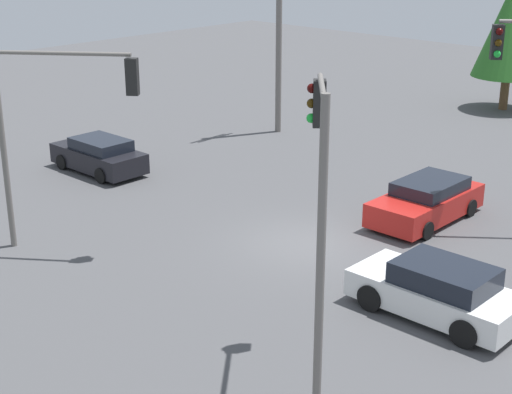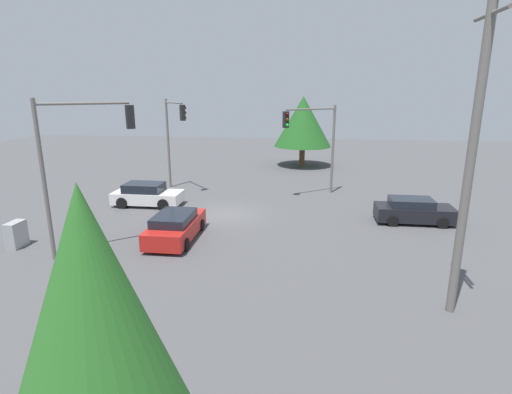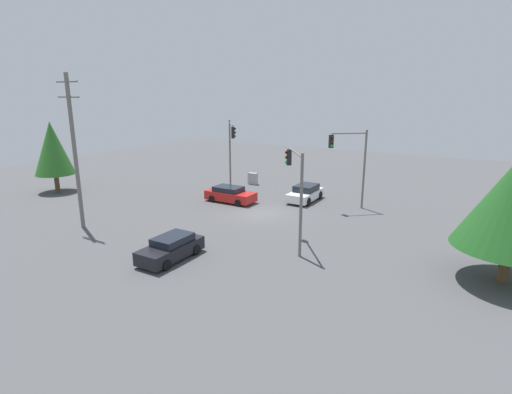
{
  "view_description": "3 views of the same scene",
  "coord_description": "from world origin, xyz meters",
  "px_view_note": "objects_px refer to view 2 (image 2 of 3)",
  "views": [
    {
      "loc": [
        -17.58,
        -14.3,
        9.63
      ],
      "look_at": [
        -0.66,
        1.49,
        1.36
      ],
      "focal_mm": 55.0,
      "sensor_mm": 36.0,
      "label": 1
    },
    {
      "loc": [
        22.46,
        4.71,
        7.2
      ],
      "look_at": [
        -0.39,
        1.77,
        1.05
      ],
      "focal_mm": 28.0,
      "sensor_mm": 36.0,
      "label": 2
    },
    {
      "loc": [
        -15.47,
        27.1,
        9.53
      ],
      "look_at": [
        -0.57,
        2.05,
        1.93
      ],
      "focal_mm": 28.0,
      "sensor_mm": 36.0,
      "label": 3
    }
  ],
  "objects_px": {
    "sedan_red": "(176,226)",
    "sedan_white": "(147,195)",
    "traffic_signal_cross": "(174,130)",
    "traffic_signal_aux": "(315,134)",
    "traffic_signal_main": "(78,150)",
    "sedan_dark": "(413,211)",
    "electrical_cabinet": "(16,234)"
  },
  "relations": [
    {
      "from": "sedan_red",
      "to": "sedan_dark",
      "type": "relative_size",
      "value": 1.08
    },
    {
      "from": "sedan_dark",
      "to": "traffic_signal_aux",
      "type": "height_order",
      "value": "traffic_signal_aux"
    },
    {
      "from": "sedan_red",
      "to": "sedan_white",
      "type": "bearing_deg",
      "value": 123.73
    },
    {
      "from": "sedan_dark",
      "to": "electrical_cabinet",
      "type": "height_order",
      "value": "sedan_dark"
    },
    {
      "from": "sedan_red",
      "to": "traffic_signal_main",
      "type": "relative_size",
      "value": 0.65
    },
    {
      "from": "traffic_signal_aux",
      "to": "electrical_cabinet",
      "type": "relative_size",
      "value": 5.03
    },
    {
      "from": "traffic_signal_cross",
      "to": "electrical_cabinet",
      "type": "xyz_separation_m",
      "value": [
        11.88,
        -3.91,
        -3.86
      ]
    },
    {
      "from": "traffic_signal_cross",
      "to": "traffic_signal_aux",
      "type": "height_order",
      "value": "traffic_signal_cross"
    },
    {
      "from": "traffic_signal_main",
      "to": "traffic_signal_aux",
      "type": "bearing_deg",
      "value": 9.9
    },
    {
      "from": "sedan_white",
      "to": "traffic_signal_cross",
      "type": "distance_m",
      "value": 5.71
    },
    {
      "from": "sedan_red",
      "to": "traffic_signal_cross",
      "type": "bearing_deg",
      "value": 108.09
    },
    {
      "from": "electrical_cabinet",
      "to": "sedan_dark",
      "type": "bearing_deg",
      "value": 107.6
    },
    {
      "from": "sedan_red",
      "to": "traffic_signal_main",
      "type": "xyz_separation_m",
      "value": [
        2.13,
        -3.41,
        4.05
      ]
    },
    {
      "from": "traffic_signal_main",
      "to": "traffic_signal_aux",
      "type": "xyz_separation_m",
      "value": [
        -11.77,
        10.28,
        -0.41
      ]
    },
    {
      "from": "sedan_red",
      "to": "electrical_cabinet",
      "type": "relative_size",
      "value": 3.64
    },
    {
      "from": "sedan_dark",
      "to": "traffic_signal_aux",
      "type": "xyz_separation_m",
      "value": [
        -5.37,
        -5.55,
        3.64
      ]
    },
    {
      "from": "sedan_red",
      "to": "traffic_signal_aux",
      "type": "bearing_deg",
      "value": 54.53
    },
    {
      "from": "traffic_signal_main",
      "to": "electrical_cabinet",
      "type": "bearing_deg",
      "value": 138.19
    },
    {
      "from": "sedan_white",
      "to": "traffic_signal_cross",
      "type": "height_order",
      "value": "traffic_signal_cross"
    },
    {
      "from": "sedan_dark",
      "to": "electrical_cabinet",
      "type": "distance_m",
      "value": 20.53
    },
    {
      "from": "sedan_dark",
      "to": "electrical_cabinet",
      "type": "relative_size",
      "value": 3.38
    },
    {
      "from": "traffic_signal_cross",
      "to": "sedan_dark",
      "type": "bearing_deg",
      "value": 29.67
    },
    {
      "from": "traffic_signal_main",
      "to": "traffic_signal_aux",
      "type": "distance_m",
      "value": 15.63
    },
    {
      "from": "sedan_red",
      "to": "traffic_signal_aux",
      "type": "distance_m",
      "value": 12.38
    },
    {
      "from": "traffic_signal_cross",
      "to": "traffic_signal_aux",
      "type": "relative_size",
      "value": 1.06
    },
    {
      "from": "sedan_white",
      "to": "electrical_cabinet",
      "type": "xyz_separation_m",
      "value": [
        7.63,
        -3.36,
        -0.08
      ]
    },
    {
      "from": "traffic_signal_cross",
      "to": "traffic_signal_aux",
      "type": "bearing_deg",
      "value": 47.88
    },
    {
      "from": "sedan_red",
      "to": "traffic_signal_aux",
      "type": "relative_size",
      "value": 0.72
    },
    {
      "from": "sedan_red",
      "to": "sedan_white",
      "type": "distance_m",
      "value": 6.84
    },
    {
      "from": "sedan_dark",
      "to": "sedan_white",
      "type": "relative_size",
      "value": 0.96
    },
    {
      "from": "sedan_dark",
      "to": "traffic_signal_main",
      "type": "height_order",
      "value": "traffic_signal_main"
    },
    {
      "from": "traffic_signal_cross",
      "to": "electrical_cabinet",
      "type": "distance_m",
      "value": 13.09
    }
  ]
}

